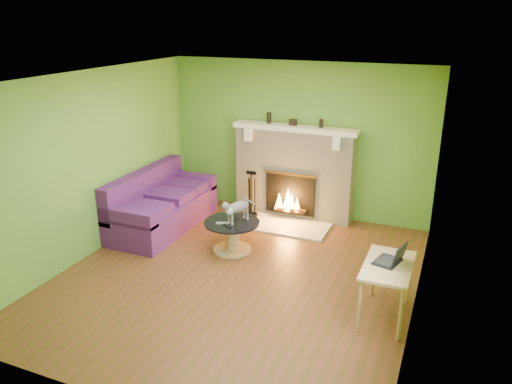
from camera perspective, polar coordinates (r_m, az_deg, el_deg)
floor at (r=6.76m, az=-2.11°, el=-9.56°), size 5.00×5.00×0.00m
ceiling at (r=5.94m, az=-2.43°, el=12.89°), size 5.00×5.00×0.00m
wall_back at (r=8.47m, az=4.86°, el=5.96°), size 5.00×0.00×5.00m
wall_front at (r=4.28m, az=-16.57°, el=-9.11°), size 5.00×0.00×5.00m
wall_left at (r=7.42m, az=-18.27°, el=3.03°), size 0.00×5.00×5.00m
wall_right at (r=5.72m, az=18.70°, el=-1.91°), size 0.00×5.00×5.00m
window_frame at (r=4.79m, az=17.99°, el=-2.80°), size 0.00×1.20×1.20m
window_pane at (r=4.79m, az=17.90°, el=-2.79°), size 0.00×1.06×1.06m
fireplace at (r=8.45m, az=4.37°, el=2.21°), size 2.10×0.46×1.58m
hearth at (r=8.25m, az=3.10°, el=-3.81°), size 1.50×0.75×0.03m
mantel at (r=8.23m, az=4.47°, el=7.27°), size 2.10×0.28×0.08m
sofa at (r=8.26m, az=-10.91°, el=-1.55°), size 0.93×2.06×0.92m
coffee_table at (r=7.33m, az=-2.76°, el=-4.80°), size 0.81×0.81×0.46m
desk at (r=5.84m, az=14.82°, el=-8.72°), size 0.52×0.90×0.67m
cat at (r=7.20m, az=-2.06°, el=-2.03°), size 0.44×0.61×0.36m
remote_silver at (r=7.19m, az=-3.91°, el=-3.56°), size 0.17×0.11×0.02m
remote_black at (r=7.10m, az=-3.25°, el=-3.89°), size 0.16×0.11×0.02m
laptop at (r=5.80m, az=14.87°, el=-6.69°), size 0.36×0.39×0.25m
fire_tools at (r=8.44m, az=-0.53°, el=-0.19°), size 0.21×0.21×0.80m
mantel_vase_left at (r=8.38m, az=1.50°, el=8.47°), size 0.08×0.08×0.18m
mantel_vase_right at (r=8.11m, az=7.47°, el=7.78°), size 0.07×0.07×0.14m
mantel_box at (r=8.25m, az=4.27°, el=7.95°), size 0.12×0.08×0.10m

